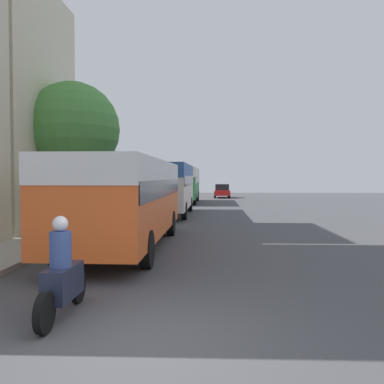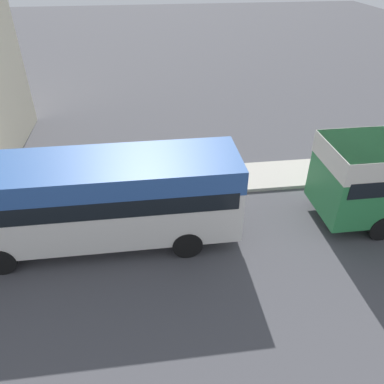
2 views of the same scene
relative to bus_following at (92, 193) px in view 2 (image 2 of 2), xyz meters
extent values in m
cube|color=silver|center=(0.00, 0.00, -0.22)|extent=(2.45, 9.51, 2.67)
cube|color=#2D569E|center=(0.00, 0.00, 0.72)|extent=(2.48, 9.55, 0.80)
cube|color=black|center=(0.00, 0.00, 0.12)|extent=(2.50, 9.13, 0.59)
cylinder|color=black|center=(-1.13, 2.95, -1.55)|extent=(0.28, 1.00, 1.00)
cylinder|color=black|center=(1.13, 2.95, -1.55)|extent=(0.28, 1.00, 1.00)
cylinder|color=black|center=(-1.13, -2.95, -1.55)|extent=(0.28, 1.00, 1.00)
cylinder|color=black|center=(1.13, -2.95, -1.55)|extent=(0.28, 1.00, 1.00)
cylinder|color=black|center=(-1.19, 9.80, -1.55)|extent=(0.28, 1.00, 1.00)
cylinder|color=black|center=(1.14, 9.80, -1.55)|extent=(0.28, 1.00, 1.00)
camera|label=1|loc=(2.77, -26.63, 0.32)|focal=40.00mm
camera|label=2|loc=(10.33, 1.90, 6.77)|focal=35.00mm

